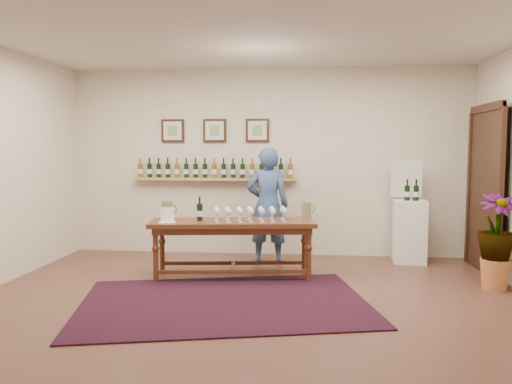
# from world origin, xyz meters

# --- Properties ---
(ground) EXTENTS (6.00, 6.00, 0.00)m
(ground) POSITION_xyz_m (0.00, 0.00, 0.00)
(ground) COLOR brown
(ground) RESTS_ON ground
(room_shell) EXTENTS (6.00, 6.00, 6.00)m
(room_shell) POSITION_xyz_m (2.11, 1.86, 1.12)
(room_shell) COLOR beige
(room_shell) RESTS_ON ground
(rug) EXTENTS (3.32, 2.58, 0.02)m
(rug) POSITION_xyz_m (-0.25, 0.01, 0.01)
(rug) COLOR #420B0E
(rug) RESTS_ON ground
(tasting_table) EXTENTS (2.09, 0.89, 0.72)m
(tasting_table) POSITION_xyz_m (-0.32, 1.07, 0.61)
(tasting_table) COLOR #4E2B13
(tasting_table) RESTS_ON ground
(table_glasses) EXTENTS (1.30, 0.54, 0.18)m
(table_glasses) POSITION_xyz_m (-0.10, 1.05, 0.81)
(table_glasses) COLOR white
(table_glasses) RESTS_ON tasting_table
(table_bottles) EXTENTS (0.27, 0.18, 0.28)m
(table_bottles) POSITION_xyz_m (-0.73, 1.04, 0.86)
(table_bottles) COLOR black
(table_bottles) RESTS_ON tasting_table
(pitcher_left) EXTENTS (0.19, 0.19, 0.24)m
(pitcher_left) POSITION_xyz_m (-1.13, 0.99, 0.84)
(pitcher_left) COLOR olive
(pitcher_left) RESTS_ON tasting_table
(pitcher_right) EXTENTS (0.15, 0.15, 0.22)m
(pitcher_right) POSITION_xyz_m (0.59, 1.33, 0.83)
(pitcher_right) COLOR olive
(pitcher_right) RESTS_ON tasting_table
(menu_card) EXTENTS (0.23, 0.20, 0.18)m
(menu_card) POSITION_xyz_m (-1.09, 0.85, 0.81)
(menu_card) COLOR silver
(menu_card) RESTS_ON tasting_table
(display_pedestal) EXTENTS (0.48, 0.48, 0.89)m
(display_pedestal) POSITION_xyz_m (2.04, 2.15, 0.44)
(display_pedestal) COLOR white
(display_pedestal) RESTS_ON ground
(pedestal_bottles) EXTENTS (0.28, 0.10, 0.27)m
(pedestal_bottles) POSITION_xyz_m (2.05, 2.08, 1.02)
(pedestal_bottles) COLOR black
(pedestal_bottles) RESTS_ON display_pedestal
(info_sign) EXTENTS (0.43, 0.06, 0.59)m
(info_sign) POSITION_xyz_m (2.01, 2.25, 1.18)
(info_sign) COLOR silver
(info_sign) RESTS_ON display_pedestal
(potted_plant) EXTENTS (0.55, 0.55, 0.95)m
(potted_plant) POSITION_xyz_m (2.75, 0.85, 0.56)
(potted_plant) COLOR #C87242
(potted_plant) RESTS_ON ground
(person) EXTENTS (0.61, 0.42, 1.63)m
(person) POSITION_xyz_m (0.05, 1.91, 0.82)
(person) COLOR #35507D
(person) RESTS_ON ground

